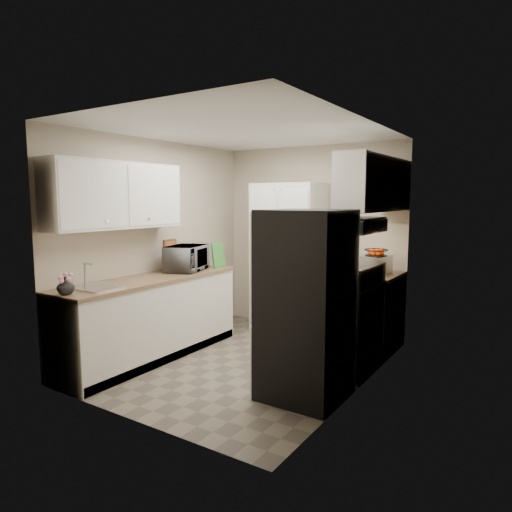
{
  "coord_description": "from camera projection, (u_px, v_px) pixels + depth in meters",
  "views": [
    {
      "loc": [
        2.74,
        -4.01,
        1.79
      ],
      "look_at": [
        0.04,
        0.15,
        1.17
      ],
      "focal_mm": 32.0,
      "sensor_mm": 36.0,
      "label": 1
    }
  ],
  "objects": [
    {
      "name": "microwave",
      "position": [
        187.0,
        258.0,
        5.57
      ],
      "size": [
        0.53,
        0.65,
        0.31
      ],
      "primitive_type": "imported",
      "rotation": [
        0.0,
        0.0,
        1.88
      ],
      "color": "#BBBAC0",
      "rests_on": "countertop_left"
    },
    {
      "name": "cutting_board",
      "position": [
        218.0,
        255.0,
        5.84
      ],
      "size": [
        0.04,
        0.25,
        0.32
      ],
      "primitive_type": "cube",
      "rotation": [
        0.0,
        0.0,
        0.08
      ],
      "color": "#398632",
      "rests_on": "countertop_left"
    },
    {
      "name": "fruit_basket",
      "position": [
        376.0,
        251.0,
        5.25
      ],
      "size": [
        0.33,
        0.33,
        0.11
      ],
      "primitive_type": null,
      "rotation": [
        0.0,
        0.0,
        0.29
      ],
      "color": "#DE3D07",
      "rests_on": "toaster_oven"
    },
    {
      "name": "base_cabinet_left",
      "position": [
        152.0,
        319.0,
        5.16
      ],
      "size": [
        0.6,
        2.3,
        0.88
      ],
      "primitive_type": "cube",
      "color": "silver",
      "rests_on": "ground"
    },
    {
      "name": "kitchen_mat",
      "position": [
        284.0,
        350.0,
        5.44
      ],
      "size": [
        0.58,
        0.82,
        0.01
      ],
      "primitive_type": "cube",
      "rotation": [
        0.0,
        0.0,
        -0.15
      ],
      "color": "tan",
      "rests_on": "ground"
    },
    {
      "name": "base_cabinet_right",
      "position": [
        370.0,
        313.0,
        5.44
      ],
      "size": [
        0.6,
        0.8,
        0.88
      ],
      "primitive_type": "cube",
      "color": "silver",
      "rests_on": "ground"
    },
    {
      "name": "electric_range",
      "position": [
        343.0,
        325.0,
        4.78
      ],
      "size": [
        0.71,
        0.78,
        1.13
      ],
      "color": "#B7B7BC",
      "rests_on": "ground"
    },
    {
      "name": "refrigerator",
      "position": [
        306.0,
        305.0,
        4.08
      ],
      "size": [
        0.7,
        0.72,
        1.7
      ],
      "primitive_type": "cube",
      "color": "#B7B7BC",
      "rests_on": "ground"
    },
    {
      "name": "wine_bottle",
      "position": [
        193.0,
        256.0,
        5.85
      ],
      "size": [
        0.07,
        0.07,
        0.29
      ],
      "primitive_type": "cylinder",
      "color": "black",
      "rests_on": "countertop_left"
    },
    {
      "name": "toaster_oven",
      "position": [
        374.0,
        265.0,
        5.28
      ],
      "size": [
        0.34,
        0.41,
        0.22
      ],
      "primitive_type": "cube",
      "rotation": [
        0.0,
        0.0,
        -0.1
      ],
      "color": "#BBBCC0",
      "rests_on": "countertop_right"
    },
    {
      "name": "countertop_right",
      "position": [
        371.0,
        275.0,
        5.38
      ],
      "size": [
        0.63,
        0.83,
        0.04
      ],
      "primitive_type": "cube",
      "color": "#846647",
      "rests_on": "base_cabinet_right"
    },
    {
      "name": "ground",
      "position": [
        245.0,
        362.0,
        5.04
      ],
      "size": [
        3.2,
        3.2,
        0.0
      ],
      "primitive_type": "plane",
      "color": "#665B4C",
      "rests_on": "ground"
    },
    {
      "name": "room_shell",
      "position": [
        243.0,
        215.0,
        4.84
      ],
      "size": [
        2.64,
        3.24,
        2.52
      ],
      "color": "beige",
      "rests_on": "ground"
    },
    {
      "name": "flower_vase",
      "position": [
        66.0,
        286.0,
        4.18
      ],
      "size": [
        0.19,
        0.19,
        0.16
      ],
      "primitive_type": "imported",
      "rotation": [
        0.0,
        0.0,
        0.26
      ],
      "color": "white",
      "rests_on": "countertop_left"
    },
    {
      "name": "countertop_left",
      "position": [
        151.0,
        279.0,
        5.1
      ],
      "size": [
        0.63,
        2.33,
        0.04
      ],
      "primitive_type": "cube",
      "color": "#846647",
      "rests_on": "base_cabinet_left"
    },
    {
      "name": "pantry_cabinet",
      "position": [
        288.0,
        259.0,
        6.12
      ],
      "size": [
        0.9,
        0.55,
        2.0
      ],
      "primitive_type": "cube",
      "color": "silver",
      "rests_on": "ground"
    }
  ]
}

